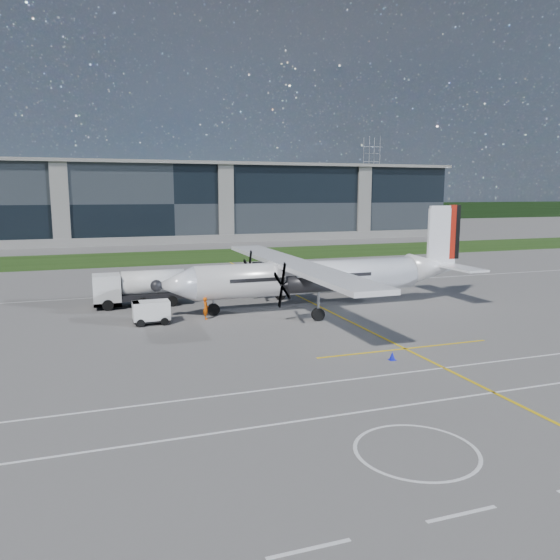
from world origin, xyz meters
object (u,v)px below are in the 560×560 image
object	(u,v)px
fuel_tanker_truck	(133,289)
baggage_tug	(151,313)
safety_cone_nose_port	(165,318)
safety_cone_nose_stbd	(166,311)
turboprop_aircraft	(320,258)
safety_cone_stbdwing	(254,281)
ground_crew_person	(206,307)
pylon_east	(371,178)
safety_cone_fwd	(138,319)
safety_cone_portwing	(392,356)

from	to	relation	value
fuel_tanker_truck	baggage_tug	distance (m)	7.09
safety_cone_nose_port	safety_cone_nose_stbd	bearing A→B (deg)	80.85
turboprop_aircraft	safety_cone_stbdwing	size ratio (longest dim) A/B	56.99
baggage_tug	safety_cone_stbdwing	size ratio (longest dim) A/B	5.71
baggage_tug	ground_crew_person	xyz separation A→B (m)	(4.12, 0.14, 0.13)
baggage_tug	safety_cone_nose_stbd	world-z (taller)	baggage_tug
safety_cone_stbdwing	pylon_east	bearing A→B (deg)	57.00
turboprop_aircraft	safety_cone_fwd	distance (m)	15.57
safety_cone_portwing	safety_cone_fwd	xyz separation A→B (m)	(-13.22, 14.62, 0.00)
pylon_east	ground_crew_person	distance (m)	171.48
safety_cone_stbdwing	safety_cone_fwd	bearing A→B (deg)	-133.72
ground_crew_person	safety_cone_stbdwing	xyz separation A→B (m)	(8.18, 14.64, -0.73)
fuel_tanker_truck	safety_cone_stbdwing	distance (m)	15.26
pylon_east	baggage_tug	xyz separation A→B (m)	(-96.25, -144.09, -14.14)
safety_cone_fwd	safety_cone_stbdwing	bearing A→B (deg)	46.28
safety_cone_portwing	safety_cone_nose_port	bearing A→B (deg)	128.85
safety_cone_stbdwing	fuel_tanker_truck	bearing A→B (deg)	-149.30
ground_crew_person	safety_cone_nose_port	world-z (taller)	ground_crew_person
pylon_east	safety_cone_nose_stbd	xyz separation A→B (m)	(-94.81, -140.90, -14.75)
baggage_tug	ground_crew_person	distance (m)	4.12
pylon_east	safety_cone_nose_stbd	bearing A→B (deg)	-123.93
safety_cone_portwing	fuel_tanker_truck	bearing A→B (deg)	122.29
turboprop_aircraft	safety_cone_portwing	xyz separation A→B (m)	(-1.82, -14.87, -4.02)
safety_cone_nose_stbd	safety_cone_fwd	bearing A→B (deg)	-136.80
safety_cone_nose_stbd	safety_cone_fwd	distance (m)	3.26
safety_cone_portwing	pylon_east	bearing A→B (deg)	61.98
ground_crew_person	safety_cone_nose_stbd	xyz separation A→B (m)	(-2.67, 3.04, -0.73)
safety_cone_nose_port	safety_cone_stbdwing	bearing A→B (deg)	51.90
turboprop_aircraft	safety_cone_portwing	distance (m)	15.51
pylon_east	baggage_tug	world-z (taller)	pylon_east
turboprop_aircraft	safety_cone_fwd	bearing A→B (deg)	-179.04
safety_cone_fwd	safety_cone_portwing	bearing A→B (deg)	-47.88
safety_cone_fwd	safety_cone_nose_port	world-z (taller)	same
safety_cone_nose_stbd	safety_cone_portwing	xyz separation A→B (m)	(10.84, -16.85, 0.00)
safety_cone_nose_stbd	safety_cone_nose_port	size ratio (longest dim) A/B	1.00
baggage_tug	pylon_east	bearing A→B (deg)	56.26
safety_cone_nose_port	safety_cone_stbdwing	distance (m)	18.33
fuel_tanker_truck	ground_crew_person	distance (m)	8.46
baggage_tug	turboprop_aircraft	bearing A→B (deg)	4.88
ground_crew_person	safety_cone_nose_port	distance (m)	3.22
turboprop_aircraft	ground_crew_person	world-z (taller)	turboprop_aircraft
safety_cone_nose_port	safety_cone_fwd	bearing A→B (deg)	162.92
pylon_east	safety_cone_stbdwing	world-z (taller)	pylon_east
safety_cone_portwing	safety_cone_fwd	world-z (taller)	same
safety_cone_nose_stbd	ground_crew_person	bearing A→B (deg)	-48.68
safety_cone_portwing	turboprop_aircraft	bearing A→B (deg)	83.03
fuel_tanker_truck	baggage_tug	size ratio (longest dim) A/B	2.85
baggage_tug	safety_cone_fwd	distance (m)	1.46
baggage_tug	safety_cone_nose_stbd	bearing A→B (deg)	65.55
pylon_east	baggage_tug	bearing A→B (deg)	-123.74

